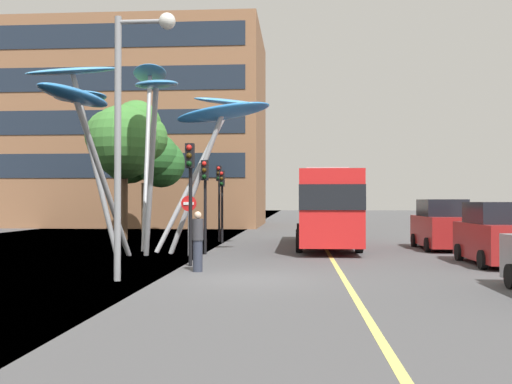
% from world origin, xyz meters
% --- Properties ---
extents(ground, '(120.00, 240.00, 0.10)m').
position_xyz_m(ground, '(-0.65, 0.00, -0.05)').
color(ground, '#4C4C4F').
extents(red_bus, '(2.76, 11.14, 3.58)m').
position_xyz_m(red_bus, '(2.66, 11.34, 1.96)').
color(red_bus, red).
rests_on(red_bus, ground).
extents(leaf_sculpture, '(10.68, 12.08, 8.60)m').
position_xyz_m(leaf_sculpture, '(-5.04, 7.49, 5.98)').
color(leaf_sculpture, '#9EA0A5').
rests_on(leaf_sculpture, ground).
extents(traffic_light_kerb_near, '(0.28, 0.42, 3.98)m').
position_xyz_m(traffic_light_kerb_near, '(-2.13, 2.89, 2.87)').
color(traffic_light_kerb_near, black).
rests_on(traffic_light_kerb_near, ground).
extents(traffic_light_kerb_far, '(0.28, 0.42, 3.74)m').
position_xyz_m(traffic_light_kerb_far, '(-2.32, 7.13, 2.70)').
color(traffic_light_kerb_far, black).
rests_on(traffic_light_kerb_far, ground).
extents(traffic_light_island_mid, '(0.28, 0.42, 3.96)m').
position_xyz_m(traffic_light_island_mid, '(-2.73, 14.46, 2.86)').
color(traffic_light_island_mid, black).
rests_on(traffic_light_island_mid, ground).
extents(traffic_light_opposite, '(0.28, 0.42, 3.66)m').
position_xyz_m(traffic_light_opposite, '(-2.47, 13.67, 2.65)').
color(traffic_light_opposite, black).
rests_on(traffic_light_opposite, ground).
extents(car_parked_mid, '(1.94, 4.29, 2.08)m').
position_xyz_m(car_parked_mid, '(7.94, 4.03, 0.98)').
color(car_parked_mid, maroon).
rests_on(car_parked_mid, ground).
extents(car_parked_far, '(2.05, 4.59, 2.19)m').
position_xyz_m(car_parked_far, '(7.66, 10.31, 1.03)').
color(car_parked_far, maroon).
rests_on(car_parked_far, ground).
extents(street_lamp, '(1.64, 0.44, 7.10)m').
position_xyz_m(street_lamp, '(-3.04, -0.68, 4.57)').
color(street_lamp, gray).
rests_on(street_lamp, ground).
extents(tree_pavement_near, '(4.73, 5.37, 7.77)m').
position_xyz_m(tree_pavement_near, '(-7.99, 15.52, 5.51)').
color(tree_pavement_near, brown).
rests_on(tree_pavement_near, ground).
extents(tree_pavement_far, '(5.70, 4.15, 6.90)m').
position_xyz_m(tree_pavement_far, '(-8.88, 23.15, 5.03)').
color(tree_pavement_far, brown).
rests_on(tree_pavement_far, ground).
extents(pedestrian, '(0.34, 0.34, 1.81)m').
position_xyz_m(pedestrian, '(-1.64, 1.51, 0.91)').
color(pedestrian, '#2D3342').
rests_on(pedestrian, ground).
extents(no_entry_sign, '(0.60, 0.12, 2.32)m').
position_xyz_m(no_entry_sign, '(-2.85, 6.59, 1.56)').
color(no_entry_sign, gray).
rests_on(no_entry_sign, ground).
extents(backdrop_building, '(27.28, 13.25, 16.68)m').
position_xyz_m(backdrop_building, '(-15.37, 34.68, 8.34)').
color(backdrop_building, '#8E6042').
rests_on(backdrop_building, ground).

